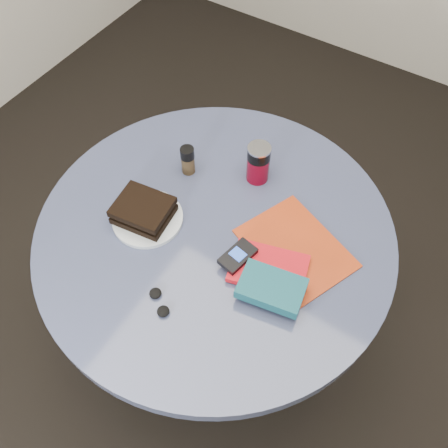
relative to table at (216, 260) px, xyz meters
The scene contains 11 objects.
ground 0.59m from the table, ahead, with size 4.00×4.00×0.00m, color black.
table is the anchor object (origin of this frame).
plate 0.26m from the table, 157.97° to the right, with size 0.20×0.20×0.01m, color silver.
sandwich 0.29m from the table, 158.56° to the right, with size 0.16×0.14×0.05m.
soda_can 0.32m from the table, 89.15° to the left, with size 0.07×0.07×0.13m.
pepper_grinder 0.31m from the table, 142.96° to the left, with size 0.05×0.05×0.09m.
magazine 0.28m from the table, 16.49° to the left, with size 0.29×0.22×0.01m, color #9F300E.
red_book 0.26m from the table, 10.65° to the right, with size 0.20×0.13×0.02m, color red.
novel 0.32m from the table, 22.30° to the right, with size 0.16×0.10×0.03m, color #114753.
mp3_player 0.23m from the table, 27.14° to the right, with size 0.07×0.11×0.02m.
headphones 0.32m from the table, 88.82° to the right, with size 0.09×0.07×0.02m.
Camera 1 is at (0.44, -0.65, 1.89)m, focal length 40.00 mm.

